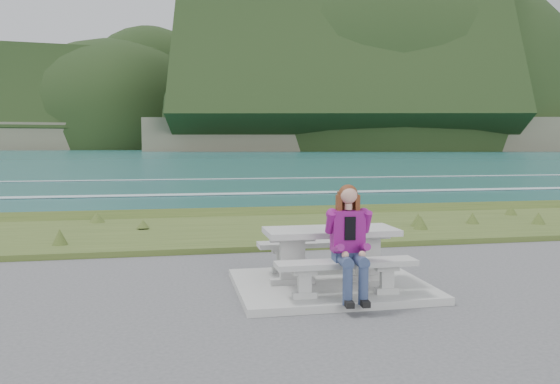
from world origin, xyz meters
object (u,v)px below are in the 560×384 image
Objects in this scene: picnic_table at (331,240)px; seated_woman at (350,257)px; bench_seaward at (317,248)px; bench_landward at (346,268)px.

seated_woman reaches higher than picnic_table.
bench_seaward is at bearing 94.38° from seated_woman.
picnic_table is 0.84m from seated_woman.
bench_landward is 0.21m from seated_woman.
bench_landward and bench_seaward have the same top height.
bench_landward is at bearing -90.00° from picnic_table.
picnic_table is 0.74m from bench_landward.
picnic_table is 1.00× the size of bench_seaward.
seated_woman is at bearing -87.12° from bench_landward.
bench_seaward is at bearing 90.00° from picnic_table.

